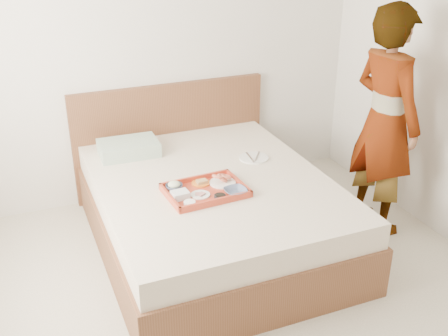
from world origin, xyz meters
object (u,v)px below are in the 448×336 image
dinner_plate (254,158)px  person (385,122)px  bed (212,212)px  tray (205,190)px

dinner_plate → person: size_ratio=0.13×
dinner_plate → person: bearing=-25.8°
dinner_plate → bed: bearing=-154.0°
person → bed: bearing=76.1°
person → dinner_plate: bearing=59.5°
dinner_plate → person: person is taller
bed → dinner_plate: bearing=26.0°
bed → tray: (-0.12, -0.18, 0.29)m
tray → person: 1.42m
bed → person: 1.41m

